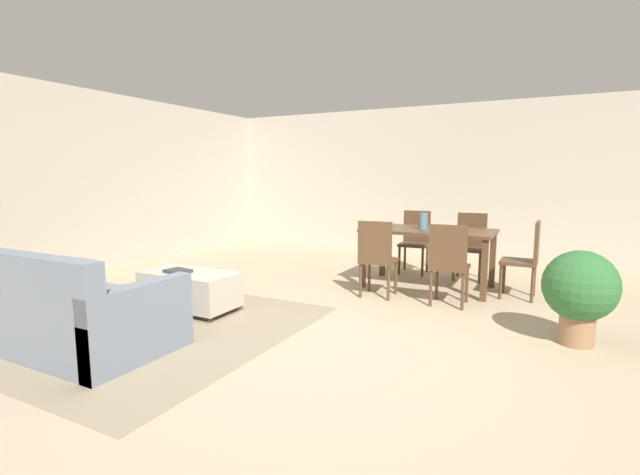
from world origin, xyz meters
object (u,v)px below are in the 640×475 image
Objects in this scene: dining_chair_far_right at (470,242)px; dining_chair_head_east at (527,255)px; dining_chair_near_left at (377,254)px; vase_centerpiece at (423,221)px; couch at (62,312)px; dining_chair_near_right at (449,260)px; book_on_ottoman at (178,271)px; dining_table at (428,236)px; dining_chair_far_left at (415,238)px; potted_plant at (580,290)px; ottoman_table at (190,289)px.

dining_chair_far_right and dining_chair_head_east have the same top height.
vase_centerpiece is at bearing 64.96° from dining_chair_near_left.
dining_chair_near_right is (2.68, 2.69, 0.23)m from couch.
dining_chair_far_right is 3.94m from book_on_ottoman.
book_on_ottoman is (-2.50, -1.52, -0.08)m from dining_chair_near_right.
couch is 1.20× the size of dining_table.
dining_table is 0.93m from dining_chair_far_left.
dining_table is 7.83× the size of vase_centerpiece.
vase_centerpiece is 2.23m from potted_plant.
dining_chair_far_right is 4.44× the size of vase_centerpiece.
couch is at bearing -124.55° from dining_chair_near_left.
dining_chair_far_right is at bearing 119.66° from potted_plant.
couch is at bearing -152.39° from potted_plant.
book_on_ottoman is at bearing -166.90° from potted_plant.
ottoman_table is 2.83m from dining_chair_near_right.
dining_chair_head_east reaches higher than book_on_ottoman.
ottoman_table is at bearing -131.83° from dining_table.
dining_chair_near_right is 1.13× the size of potted_plant.
potted_plant is at bearing -60.34° from dining_chair_far_right.
vase_centerpiece is at bearing 57.36° from couch.
dining_chair_head_east is at bearing -28.52° from dining_chair_far_left.
dining_chair_head_east reaches higher than potted_plant.
dining_chair_near_right is at bearing 45.12° from couch.
dining_chair_far_left and dining_chair_far_right have the same top height.
dining_chair_near_left reaches higher than ottoman_table.
dining_chair_head_east is 3.96m from book_on_ottoman.
couch is 2.11× the size of dining_chair_near_left.
vase_centerpiece is at bearing 123.58° from dining_chair_near_right.
dining_chair_far_left is at bearing 62.50° from ottoman_table.
couch is 2.11× the size of dining_chair_head_east.
dining_chair_near_right is 1.55m from dining_chair_far_right.
dining_chair_near_left is at bearing -117.13° from dining_table.
dining_chair_far_right reaches higher than dining_table.
vase_centerpiece reaches higher than dining_chair_near_left.
dining_chair_head_east is 1.28m from vase_centerpiece.
couch is 2.11× the size of dining_chair_near_right.
dining_chair_near_left is (-0.41, -0.79, -0.15)m from dining_table.
couch is 5.01m from dining_chair_far_right.
dining_chair_near_right is 1.00× the size of dining_chair_far_right.
couch is at bearing -98.47° from book_on_ottoman.
dining_chair_near_right is 4.44× the size of vase_centerpiece.
dining_chair_far_right reaches higher than book_on_ottoman.
dining_chair_far_left is at bearing 89.82° from dining_chair_near_left.
dining_chair_far_left is 4.44× the size of vase_centerpiece.
couch is at bearing -134.78° from dining_chair_head_east.
couch is 1.28m from ottoman_table.
dining_chair_head_east reaches higher than ottoman_table.
vase_centerpiece reaches higher than dining_chair_far_left.
dining_chair_head_east reaches higher than dining_table.
couch is 4.11m from vase_centerpiece.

